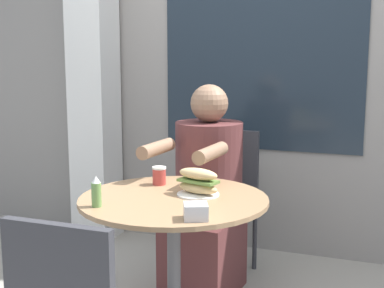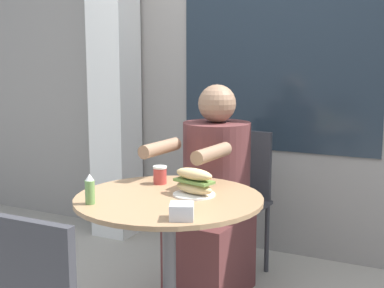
# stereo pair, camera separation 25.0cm
# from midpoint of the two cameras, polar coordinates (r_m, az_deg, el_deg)

# --- Properties ---
(storefront_wall) EXTENTS (8.00, 0.09, 2.80)m
(storefront_wall) POSITION_cam_midpoint_polar(r_m,az_deg,el_deg) (3.59, 4.84, 10.70)
(storefront_wall) COLOR gray
(storefront_wall) RESTS_ON ground_plane
(lattice_pillar) EXTENTS (0.28, 0.28, 2.40)m
(lattice_pillar) POSITION_cam_midpoint_polar(r_m,az_deg,el_deg) (3.88, -12.30, 7.44)
(lattice_pillar) COLOR silver
(lattice_pillar) RESTS_ON ground_plane
(cafe_table) EXTENTS (0.83, 0.83, 0.71)m
(cafe_table) POSITION_cam_midpoint_polar(r_m,az_deg,el_deg) (2.40, -4.99, -9.93)
(cafe_table) COLOR #997551
(cafe_table) RESTS_ON ground_plane
(diner_chair) EXTENTS (0.40, 0.40, 0.87)m
(diner_chair) POSITION_cam_midpoint_polar(r_m,az_deg,el_deg) (3.27, 1.49, -4.72)
(diner_chair) COLOR #333338
(diner_chair) RESTS_ON ground_plane
(seated_diner) EXTENTS (0.40, 0.68, 1.17)m
(seated_diner) POSITION_cam_midpoint_polar(r_m,az_deg,el_deg) (2.97, -0.92, -6.64)
(seated_diner) COLOR brown
(seated_diner) RESTS_ON ground_plane
(sandwich_on_plate) EXTENTS (0.21, 0.19, 0.12)m
(sandwich_on_plate) POSITION_cam_midpoint_polar(r_m,az_deg,el_deg) (2.36, -2.39, -4.20)
(sandwich_on_plate) COLOR white
(sandwich_on_plate) RESTS_ON cafe_table
(drink_cup) EXTENTS (0.07, 0.07, 0.09)m
(drink_cup) POSITION_cam_midpoint_polar(r_m,az_deg,el_deg) (2.56, -6.32, -3.40)
(drink_cup) COLOR #B73D38
(drink_cup) RESTS_ON cafe_table
(napkin_box) EXTENTS (0.12, 0.12, 0.06)m
(napkin_box) POSITION_cam_midpoint_polar(r_m,az_deg,el_deg) (2.03, -3.16, -7.24)
(napkin_box) COLOR silver
(napkin_box) RESTS_ON cafe_table
(condiment_bottle) EXTENTS (0.04, 0.04, 0.13)m
(condiment_bottle) POSITION_cam_midpoint_polar(r_m,az_deg,el_deg) (2.24, -13.36, -5.03)
(condiment_bottle) COLOR #66934C
(condiment_bottle) RESTS_ON cafe_table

